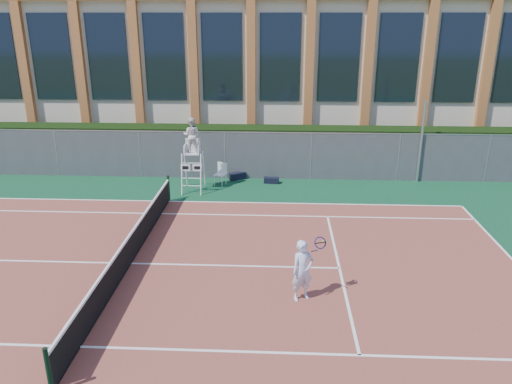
{
  "coord_description": "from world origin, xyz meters",
  "views": [
    {
      "loc": [
        4.52,
        -13.56,
        7.23
      ],
      "look_at": [
        3.73,
        3.0,
        1.37
      ],
      "focal_mm": 35.0,
      "sensor_mm": 36.0,
      "label": 1
    }
  ],
  "objects_px": {
    "umpire_chair": "(192,137)",
    "tennis_player": "(303,270)",
    "plastic_chair": "(221,172)",
    "steel_pole": "(421,142)"
  },
  "relations": [
    {
      "from": "steel_pole",
      "to": "umpire_chair",
      "type": "distance_m",
      "value": 10.26
    },
    {
      "from": "umpire_chair",
      "to": "plastic_chair",
      "type": "bearing_deg",
      "value": 35.91
    },
    {
      "from": "steel_pole",
      "to": "umpire_chair",
      "type": "xyz_separation_m",
      "value": [
        -10.12,
        -1.66,
        0.49
      ]
    },
    {
      "from": "steel_pole",
      "to": "tennis_player",
      "type": "relative_size",
      "value": 2.2
    },
    {
      "from": "umpire_chair",
      "to": "tennis_player",
      "type": "bearing_deg",
      "value": -63.5
    },
    {
      "from": "steel_pole",
      "to": "plastic_chair",
      "type": "xyz_separation_m",
      "value": [
        -8.99,
        -0.84,
        -1.28
      ]
    },
    {
      "from": "plastic_chair",
      "to": "steel_pole",
      "type": "bearing_deg",
      "value": 5.35
    },
    {
      "from": "steel_pole",
      "to": "tennis_player",
      "type": "bearing_deg",
      "value": -118.63
    },
    {
      "from": "steel_pole",
      "to": "plastic_chair",
      "type": "bearing_deg",
      "value": -174.65
    },
    {
      "from": "umpire_chair",
      "to": "tennis_player",
      "type": "xyz_separation_m",
      "value": [
        4.4,
        -8.82,
        -1.48
      ]
    }
  ]
}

